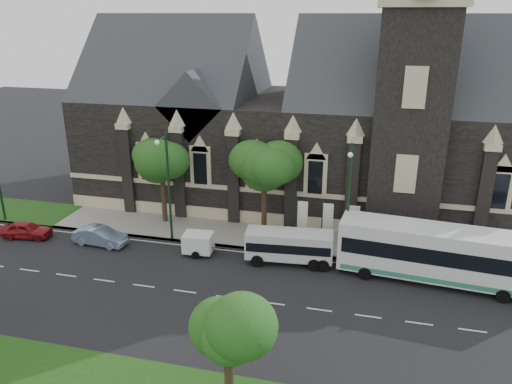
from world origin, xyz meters
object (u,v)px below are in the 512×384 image
(street_lamp_near, at_px, (348,197))
(car_far_red, at_px, (26,230))
(shuttle_bus, at_px, (289,245))
(sedan, at_px, (100,236))
(tree_park_east, at_px, (233,327))
(tour_coach, at_px, (440,254))
(street_lamp_mid, at_px, (167,181))
(banner_flag_center, at_px, (326,219))
(tree_walk_left, at_px, (164,160))
(tree_walk_right, at_px, (267,166))
(banner_flag_left, at_px, (300,217))
(banner_flag_right, at_px, (352,222))
(box_trailer, at_px, (198,243))

(street_lamp_near, bearing_deg, car_far_red, -174.94)
(shuttle_bus, bearing_deg, sedan, 177.23)
(tree_park_east, height_order, tour_coach, tree_park_east)
(street_lamp_mid, xyz_separation_m, banner_flag_center, (12.29, 1.91, -2.73))
(tree_park_east, height_order, banner_flag_center, tree_park_east)
(street_lamp_mid, distance_m, banner_flag_center, 12.73)
(tree_walk_left, height_order, sedan, tree_walk_left)
(tree_walk_right, height_order, car_far_red, tree_walk_right)
(street_lamp_near, bearing_deg, street_lamp_mid, 180.00)
(banner_flag_left, height_order, banner_flag_right, same)
(tour_coach, distance_m, sedan, 25.69)
(street_lamp_near, xyz_separation_m, sedan, (-19.21, -2.00, -4.38))
(shuttle_bus, xyz_separation_m, box_trailer, (-7.03, -0.33, -0.47))
(tour_coach, xyz_separation_m, shuttle_bus, (-10.41, 0.26, -0.70))
(banner_flag_right, bearing_deg, sedan, -168.67)
(tour_coach, bearing_deg, car_far_red, -173.27)
(street_lamp_near, distance_m, banner_flag_center, 3.74)
(tree_walk_left, relative_size, banner_flag_left, 1.91)
(tour_coach, relative_size, sedan, 3.10)
(street_lamp_mid, bearing_deg, sedan, -159.00)
(banner_flag_right, bearing_deg, car_far_red, -170.87)
(tour_coach, relative_size, box_trailer, 4.23)
(tree_park_east, bearing_deg, banner_flag_right, 77.35)
(street_lamp_mid, bearing_deg, banner_flag_left, 10.50)
(banner_flag_center, bearing_deg, street_lamp_mid, -171.18)
(street_lamp_near, relative_size, car_far_red, 2.21)
(shuttle_bus, bearing_deg, banner_flag_center, 50.18)
(tree_walk_left, relative_size, banner_flag_right, 1.91)
(tree_walk_left, bearing_deg, sedan, -121.33)
(tree_park_east, bearing_deg, tour_coach, 55.24)
(street_lamp_mid, bearing_deg, banner_flag_right, 7.60)
(tree_park_east, xyz_separation_m, car_far_red, (-21.99, 14.13, -3.92))
(street_lamp_mid, distance_m, box_trailer, 5.39)
(box_trailer, bearing_deg, banner_flag_right, 13.28)
(tree_walk_right, relative_size, banner_flag_center, 1.95)
(tree_park_east, distance_m, banner_flag_center, 18.58)
(box_trailer, bearing_deg, tree_park_east, -68.43)
(tree_walk_right, bearing_deg, tree_park_east, -81.58)
(street_lamp_near, xyz_separation_m, shuttle_bus, (-3.97, -1.36, -3.68))
(box_trailer, bearing_deg, shuttle_bus, -1.71)
(street_lamp_near, bearing_deg, tree_park_east, -103.11)
(street_lamp_mid, xyz_separation_m, banner_flag_right, (14.29, 1.91, -2.73))
(tree_park_east, relative_size, banner_flag_left, 1.57)
(banner_flag_left, relative_size, car_far_red, 0.98)
(banner_flag_left, bearing_deg, sedan, -165.85)
(banner_flag_left, bearing_deg, tour_coach, -19.18)
(shuttle_bus, distance_m, sedan, 15.27)
(shuttle_bus, bearing_deg, street_lamp_mid, 167.10)
(street_lamp_near, distance_m, banner_flag_right, 3.34)
(box_trailer, distance_m, sedan, 8.22)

